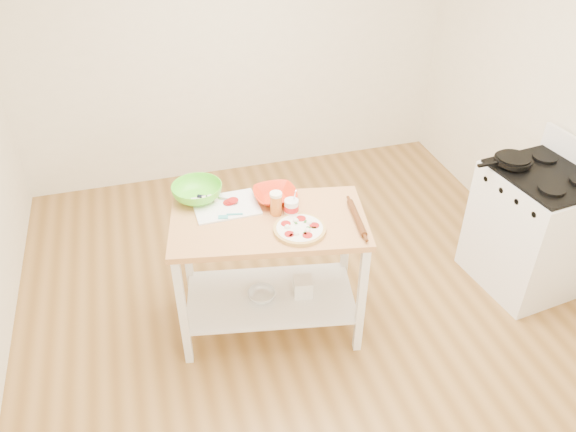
# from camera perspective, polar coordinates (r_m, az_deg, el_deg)

# --- Properties ---
(room_shell) EXTENTS (4.04, 4.54, 2.74)m
(room_shell) POSITION_cam_1_polar(r_m,az_deg,el_deg) (3.19, 2.62, 6.16)
(room_shell) COLOR olive
(room_shell) RESTS_ON ground
(prep_island) EXTENTS (1.30, 0.86, 0.90)m
(prep_island) POSITION_cam_1_polar(r_m,az_deg,el_deg) (3.59, -1.91, -3.58)
(prep_island) COLOR tan
(prep_island) RESTS_ON ground
(gas_stove) EXTENTS (0.69, 0.78, 1.11)m
(gas_stove) POSITION_cam_1_polar(r_m,az_deg,el_deg) (4.43, 23.44, -1.22)
(gas_stove) COLOR white
(gas_stove) RESTS_ON ground
(skillet) EXTENTS (0.41, 0.26, 0.03)m
(skillet) POSITION_cam_1_polar(r_m,az_deg,el_deg) (4.19, 21.82, 5.28)
(skillet) COLOR black
(skillet) RESTS_ON gas_stove
(pizza) EXTENTS (0.32, 0.32, 0.05)m
(pizza) POSITION_cam_1_polar(r_m,az_deg,el_deg) (3.33, 1.18, -1.32)
(pizza) COLOR tan
(pizza) RESTS_ON prep_island
(cutting_board) EXTENTS (0.41, 0.31, 0.04)m
(cutting_board) POSITION_cam_1_polar(r_m,az_deg,el_deg) (3.57, -6.36, 1.07)
(cutting_board) COLOR white
(cutting_board) RESTS_ON prep_island
(spatula) EXTENTS (0.16, 0.05, 0.01)m
(spatula) POSITION_cam_1_polar(r_m,az_deg,el_deg) (3.46, -5.98, 0.05)
(spatula) COLOR #3CABB1
(spatula) RESTS_ON cutting_board
(knife) EXTENTS (0.25, 0.14, 0.01)m
(knife) POSITION_cam_1_polar(r_m,az_deg,el_deg) (3.63, -7.73, 1.84)
(knife) COLOR silver
(knife) RESTS_ON cutting_board
(orange_bowl) EXTENTS (0.28, 0.28, 0.07)m
(orange_bowl) POSITION_cam_1_polar(r_m,az_deg,el_deg) (3.59, -1.32, 2.10)
(orange_bowl) COLOR red
(orange_bowl) RESTS_ON prep_island
(green_bowl) EXTENTS (0.42, 0.42, 0.10)m
(green_bowl) POSITION_cam_1_polar(r_m,az_deg,el_deg) (3.64, -9.21, 2.43)
(green_bowl) COLOR #59D929
(green_bowl) RESTS_ON prep_island
(beer_pint) EXTENTS (0.08, 0.08, 0.15)m
(beer_pint) POSITION_cam_1_polar(r_m,az_deg,el_deg) (3.44, -1.22, 1.30)
(beer_pint) COLOR orange
(beer_pint) RESTS_ON prep_island
(yogurt_tub) EXTENTS (0.09, 0.09, 0.19)m
(yogurt_tub) POSITION_cam_1_polar(r_m,az_deg,el_deg) (3.44, 0.35, 0.87)
(yogurt_tub) COLOR white
(yogurt_tub) RESTS_ON prep_island
(rolling_pin) EXTENTS (0.09, 0.35, 0.04)m
(rolling_pin) POSITION_cam_1_polar(r_m,az_deg,el_deg) (3.44, 7.01, -0.21)
(rolling_pin) COLOR #552C13
(rolling_pin) RESTS_ON prep_island
(shelf_glass_bowl) EXTENTS (0.25, 0.25, 0.06)m
(shelf_glass_bowl) POSITION_cam_1_polar(r_m,az_deg,el_deg) (3.81, -2.70, -8.04)
(shelf_glass_bowl) COLOR silver
(shelf_glass_bowl) RESTS_ON prep_island
(shelf_bin) EXTENTS (0.15, 0.15, 0.13)m
(shelf_bin) POSITION_cam_1_polar(r_m,az_deg,el_deg) (3.82, 1.52, -7.18)
(shelf_bin) COLOR white
(shelf_bin) RESTS_ON prep_island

